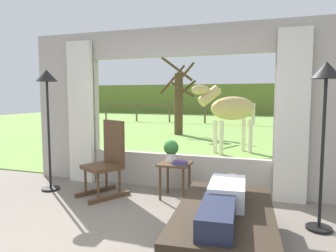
{
  "coord_description": "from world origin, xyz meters",
  "views": [
    {
      "loc": [
        1.44,
        -2.45,
        1.49
      ],
      "look_at": [
        0.0,
        1.8,
        1.05
      ],
      "focal_mm": 33.25,
      "sensor_mm": 36.0,
      "label": 1
    }
  ],
  "objects_px": {
    "floor_lamp_left": "(47,93)",
    "potted_plant": "(171,149)",
    "rocking_chair": "(108,159)",
    "pasture_tree": "(179,100)",
    "horse": "(230,109)",
    "recliner_sofa": "(225,228)",
    "book_stack": "(180,162)",
    "floor_lamp_right": "(325,95)",
    "side_table": "(175,169)",
    "reclining_person": "(224,199)"
  },
  "relations": [
    {
      "from": "floor_lamp_left",
      "to": "potted_plant",
      "type": "bearing_deg",
      "value": 9.5
    },
    {
      "from": "rocking_chair",
      "to": "potted_plant",
      "type": "relative_size",
      "value": 3.5
    },
    {
      "from": "potted_plant",
      "to": "pasture_tree",
      "type": "relative_size",
      "value": 0.11
    },
    {
      "from": "horse",
      "to": "rocking_chair",
      "type": "bearing_deg",
      "value": 123.33
    },
    {
      "from": "rocking_chair",
      "to": "horse",
      "type": "xyz_separation_m",
      "value": [
        1.29,
        3.91,
        0.61
      ]
    },
    {
      "from": "recliner_sofa",
      "to": "pasture_tree",
      "type": "height_order",
      "value": "pasture_tree"
    },
    {
      "from": "book_stack",
      "to": "horse",
      "type": "xyz_separation_m",
      "value": [
        0.21,
        3.78,
        0.61
      ]
    },
    {
      "from": "book_stack",
      "to": "floor_lamp_left",
      "type": "height_order",
      "value": "floor_lamp_left"
    },
    {
      "from": "rocking_chair",
      "to": "floor_lamp_left",
      "type": "height_order",
      "value": "floor_lamp_left"
    },
    {
      "from": "recliner_sofa",
      "to": "pasture_tree",
      "type": "bearing_deg",
      "value": 104.91
    },
    {
      "from": "floor_lamp_right",
      "to": "pasture_tree",
      "type": "height_order",
      "value": "pasture_tree"
    },
    {
      "from": "floor_lamp_left",
      "to": "horse",
      "type": "distance_m",
      "value": 4.61
    },
    {
      "from": "rocking_chair",
      "to": "floor_lamp_left",
      "type": "bearing_deg",
      "value": -147.59
    },
    {
      "from": "floor_lamp_left",
      "to": "horse",
      "type": "bearing_deg",
      "value": 60.11
    },
    {
      "from": "recliner_sofa",
      "to": "pasture_tree",
      "type": "distance_m",
      "value": 8.91
    },
    {
      "from": "side_table",
      "to": "horse",
      "type": "height_order",
      "value": "horse"
    },
    {
      "from": "recliner_sofa",
      "to": "side_table",
      "type": "bearing_deg",
      "value": 119.82
    },
    {
      "from": "floor_lamp_left",
      "to": "floor_lamp_right",
      "type": "height_order",
      "value": "floor_lamp_left"
    },
    {
      "from": "floor_lamp_right",
      "to": "recliner_sofa",
      "type": "bearing_deg",
      "value": -138.99
    },
    {
      "from": "side_table",
      "to": "pasture_tree",
      "type": "relative_size",
      "value": 0.18
    },
    {
      "from": "potted_plant",
      "to": "horse",
      "type": "xyz_separation_m",
      "value": [
        0.38,
        3.67,
        0.45
      ]
    },
    {
      "from": "rocking_chair",
      "to": "reclining_person",
      "type": "bearing_deg",
      "value": -3.89
    },
    {
      "from": "reclining_person",
      "to": "rocking_chair",
      "type": "xyz_separation_m",
      "value": [
        -1.91,
        1.2,
        0.02
      ]
    },
    {
      "from": "reclining_person",
      "to": "pasture_tree",
      "type": "distance_m",
      "value": 8.92
    },
    {
      "from": "floor_lamp_left",
      "to": "reclining_person",
      "type": "bearing_deg",
      "value": -21.18
    },
    {
      "from": "recliner_sofa",
      "to": "horse",
      "type": "distance_m",
      "value": 5.18
    },
    {
      "from": "side_table",
      "to": "reclining_person",
      "type": "bearing_deg",
      "value": -56.54
    },
    {
      "from": "recliner_sofa",
      "to": "potted_plant",
      "type": "distance_m",
      "value": 1.78
    },
    {
      "from": "recliner_sofa",
      "to": "reclining_person",
      "type": "xyz_separation_m",
      "value": [
        -0.0,
        -0.05,
        0.3
      ]
    },
    {
      "from": "potted_plant",
      "to": "pasture_tree",
      "type": "distance_m",
      "value": 7.23
    },
    {
      "from": "rocking_chair",
      "to": "floor_lamp_left",
      "type": "relative_size",
      "value": 0.59
    },
    {
      "from": "reclining_person",
      "to": "rocking_chair",
      "type": "relative_size",
      "value": 1.28
    },
    {
      "from": "floor_lamp_left",
      "to": "floor_lamp_right",
      "type": "bearing_deg",
      "value": -3.95
    },
    {
      "from": "potted_plant",
      "to": "rocking_chair",
      "type": "bearing_deg",
      "value": -164.87
    },
    {
      "from": "potted_plant",
      "to": "floor_lamp_left",
      "type": "height_order",
      "value": "floor_lamp_left"
    },
    {
      "from": "reclining_person",
      "to": "pasture_tree",
      "type": "bearing_deg",
      "value": 104.8
    },
    {
      "from": "floor_lamp_right",
      "to": "pasture_tree",
      "type": "relative_size",
      "value": 0.64
    },
    {
      "from": "rocking_chair",
      "to": "floor_lamp_left",
      "type": "xyz_separation_m",
      "value": [
        -1.0,
        -0.07,
        0.98
      ]
    },
    {
      "from": "horse",
      "to": "potted_plant",
      "type": "bearing_deg",
      "value": 135.7
    },
    {
      "from": "potted_plant",
      "to": "horse",
      "type": "bearing_deg",
      "value": 84.08
    },
    {
      "from": "pasture_tree",
      "to": "horse",
      "type": "bearing_deg",
      "value": -54.41
    },
    {
      "from": "rocking_chair",
      "to": "side_table",
      "type": "distance_m",
      "value": 1.02
    },
    {
      "from": "recliner_sofa",
      "to": "floor_lamp_left",
      "type": "bearing_deg",
      "value": 155.06
    },
    {
      "from": "reclining_person",
      "to": "potted_plant",
      "type": "xyz_separation_m",
      "value": [
        -1.0,
        1.45,
        0.18
      ]
    },
    {
      "from": "potted_plant",
      "to": "horse",
      "type": "distance_m",
      "value": 3.71
    },
    {
      "from": "book_stack",
      "to": "floor_lamp_right",
      "type": "distance_m",
      "value": 2.05
    },
    {
      "from": "rocking_chair",
      "to": "side_table",
      "type": "bearing_deg",
      "value": 38.9
    },
    {
      "from": "rocking_chair",
      "to": "pasture_tree",
      "type": "xyz_separation_m",
      "value": [
        -1.05,
        7.18,
        0.78
      ]
    },
    {
      "from": "book_stack",
      "to": "floor_lamp_left",
      "type": "distance_m",
      "value": 2.31
    },
    {
      "from": "rocking_chair",
      "to": "side_table",
      "type": "height_order",
      "value": "rocking_chair"
    }
  ]
}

